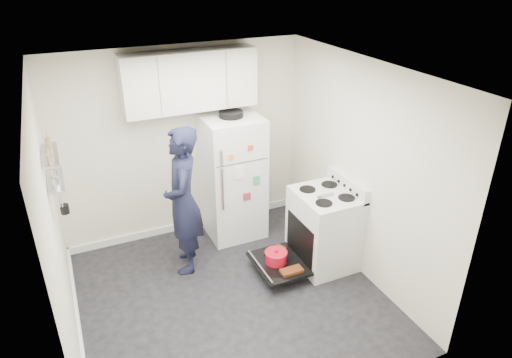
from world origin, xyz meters
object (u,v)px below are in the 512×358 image
open_oven_door (278,261)px  refrigerator (233,177)px  person (183,201)px  electric_range (323,229)px

open_oven_door → refrigerator: bearing=96.6°
refrigerator → person: 0.94m
electric_range → refrigerator: 1.37m
electric_range → open_oven_door: bearing=179.2°
refrigerator → person: size_ratio=0.96×
electric_range → open_oven_door: 0.66m
electric_range → refrigerator: (-0.72, 1.10, 0.36)m
open_oven_door → person: (-0.93, 0.60, 0.71)m
electric_range → refrigerator: bearing=123.4°
electric_range → open_oven_door: electric_range is taller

